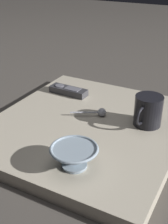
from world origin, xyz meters
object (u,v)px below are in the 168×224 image
Objects in this scene: cereal_bowl at (74,156)px; coffee_mug at (148,111)px; teaspoon at (100,112)px; tv_remote_near at (68,91)px.

coffee_mug is (0.31, -0.10, 0.02)m from cereal_bowl.
coffee_mug is 0.17m from teaspoon.
teaspoon is 0.72× the size of tv_remote_near.
cereal_bowl is 1.15× the size of teaspoon.
tv_remote_near is at bearing 32.82° from cereal_bowl.
cereal_bowl is 1.03× the size of coffee_mug.
teaspoon is at bearing -119.70° from tv_remote_near.
teaspoon is (0.29, 0.06, -0.02)m from cereal_bowl.
coffee_mug is 1.12× the size of teaspoon.
tv_remote_near is at bearing 75.94° from coffee_mug.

